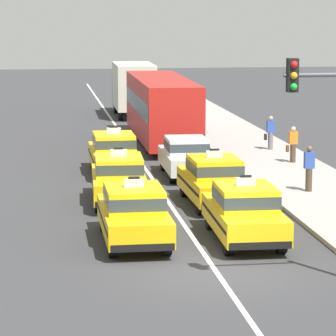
{
  "coord_description": "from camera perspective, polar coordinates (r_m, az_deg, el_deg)",
  "views": [
    {
      "loc": [
        -4.5,
        -23.17,
        6.74
      ],
      "look_at": [
        -0.09,
        8.22,
        1.3
      ],
      "focal_mm": 101.21,
      "sensor_mm": 36.0,
      "label": 1
    }
  ],
  "objects": [
    {
      "name": "ground_plane",
      "position": [
        24.55,
        2.89,
        -6.21
      ],
      "size": [
        160.0,
        160.0,
        0.0
      ],
      "primitive_type": "plane",
      "color": "#353538"
    },
    {
      "name": "lane_stripe_left_right",
      "position": [
        43.92,
        -2.02,
        0.91
      ],
      "size": [
        0.14,
        80.0,
        0.01
      ],
      "primitive_type": "cube",
      "color": "silver",
      "rests_on": "ground"
    },
    {
      "name": "sidewalk_curb",
      "position": [
        40.04,
        6.73,
        0.09
      ],
      "size": [
        4.0,
        90.0,
        0.15
      ],
      "primitive_type": "cube",
      "color": "#9E9993",
      "rests_on": "ground"
    },
    {
      "name": "taxi_left_nearest",
      "position": [
        27.15,
        -2.07,
        -2.74
      ],
      "size": [
        1.83,
        4.57,
        1.96
      ],
      "color": "black",
      "rests_on": "ground"
    },
    {
      "name": "taxi_left_second",
      "position": [
        32.66,
        -2.98,
        -0.61
      ],
      "size": [
        2.01,
        4.64,
        1.96
      ],
      "color": "black",
      "rests_on": "ground"
    },
    {
      "name": "taxi_left_third",
      "position": [
        38.42,
        -3.29,
        0.95
      ],
      "size": [
        1.84,
        4.57,
        1.96
      ],
      "color": "black",
      "rests_on": "ground"
    },
    {
      "name": "taxi_right_nearest",
      "position": [
        27.45,
        4.63,
        -2.63
      ],
      "size": [
        1.91,
        4.6,
        1.96
      ],
      "color": "black",
      "rests_on": "ground"
    },
    {
      "name": "taxi_right_second",
      "position": [
        32.38,
        2.77,
        -0.7
      ],
      "size": [
        1.88,
        4.59,
        1.96
      ],
      "color": "black",
      "rests_on": "ground"
    },
    {
      "name": "sedan_right_third",
      "position": [
        37.75,
        1.1,
        0.76
      ],
      "size": [
        1.82,
        4.33,
        1.58
      ],
      "color": "black",
      "rests_on": "ground"
    },
    {
      "name": "bus_right_fourth",
      "position": [
        46.96,
        -0.39,
        3.72
      ],
      "size": [
        2.62,
        11.22,
        3.22
      ],
      "color": "black",
      "rests_on": "ground"
    },
    {
      "name": "box_truck_right_fifth",
      "position": [
        58.77,
        -2.14,
        4.89
      ],
      "size": [
        2.38,
        6.99,
        3.27
      ],
      "color": "black",
      "rests_on": "ground"
    },
    {
      "name": "pedestrian_near_crosswalk",
      "position": [
        44.18,
        6.18,
        2.12
      ],
      "size": [
        0.47,
        0.24,
        1.56
      ],
      "color": "slate",
      "rests_on": "sidewalk_curb"
    },
    {
      "name": "pedestrian_mid_block",
      "position": [
        40.64,
        7.53,
        1.41
      ],
      "size": [
        0.47,
        0.24,
        1.54
      ],
      "color": "#473828",
      "rests_on": "sidewalk_curb"
    },
    {
      "name": "pedestrian_by_storefront",
      "position": [
        34.33,
        8.49,
        -0.02
      ],
      "size": [
        0.36,
        0.24,
        1.65
      ],
      "color": "#473828",
      "rests_on": "sidewalk_curb"
    }
  ]
}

